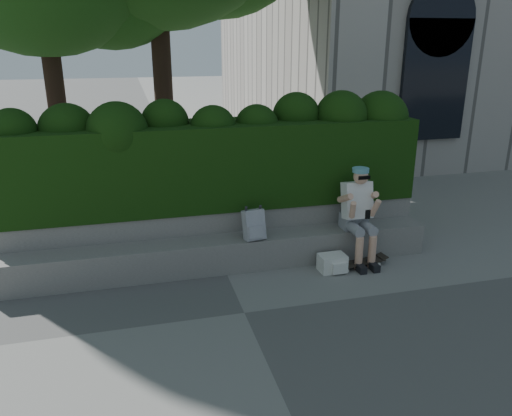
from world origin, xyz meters
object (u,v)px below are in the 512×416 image
object	(u,v)px
person	(358,211)
backpack_plaid	(254,225)
skateboard	(360,263)
backpack_ground	(332,263)

from	to	relation	value
person	backpack_plaid	bearing A→B (deg)	176.92
person	skateboard	xyz separation A→B (m)	(-0.05, -0.25, -0.69)
person	backpack_plaid	world-z (taller)	person
person	backpack_ground	bearing A→B (deg)	-150.87
backpack_ground	backpack_plaid	bearing A→B (deg)	159.16
backpack_plaid	backpack_ground	xyz separation A→B (m)	(1.04, -0.35, -0.54)
backpack_plaid	backpack_ground	distance (m)	1.22
person	backpack_plaid	distance (m)	1.52
backpack_plaid	skateboard	bearing A→B (deg)	-24.04
skateboard	backpack_plaid	world-z (taller)	backpack_plaid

